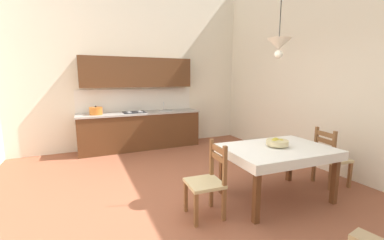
{
  "coord_description": "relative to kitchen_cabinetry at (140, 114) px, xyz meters",
  "views": [
    {
      "loc": [
        -1.26,
        -3.03,
        1.69
      ],
      "look_at": [
        0.3,
        0.45,
        1.06
      ],
      "focal_mm": 23.11,
      "sensor_mm": 36.0,
      "label": 1
    }
  ],
  "objects": [
    {
      "name": "ground_plane",
      "position": [
        -0.02,
        -2.94,
        -0.91
      ],
      "size": [
        6.25,
        7.03,
        0.1
      ],
      "primitive_type": "cube",
      "color": "#99563D"
    },
    {
      "name": "dining_chair_window_side",
      "position": [
        2.29,
        -3.42,
        -0.41
      ],
      "size": [
        0.48,
        0.48,
        0.93
      ],
      "color": "#D1BC89",
      "rests_on": "ground_plane"
    },
    {
      "name": "fruit_bowl",
      "position": [
        1.19,
        -3.39,
        -0.04
      ],
      "size": [
        0.3,
        0.3,
        0.12
      ],
      "color": "beige",
      "rests_on": "dining_table"
    },
    {
      "name": "kitchen_cabinetry",
      "position": [
        0.0,
        0.0,
        0.0
      ],
      "size": [
        2.89,
        0.63,
        2.2
      ],
      "color": "#56331C",
      "rests_on": "ground_plane"
    },
    {
      "name": "wall_right",
      "position": [
        2.87,
        -2.94,
        1.23
      ],
      "size": [
        0.12,
        7.03,
        4.17
      ],
      "primitive_type": "cube",
      "color": "silver",
      "rests_on": "ground_plane"
    },
    {
      "name": "pendant_lamp",
      "position": [
        1.19,
        -3.32,
        1.3
      ],
      "size": [
        0.32,
        0.32,
        0.8
      ],
      "color": "black"
    },
    {
      "name": "wall_back",
      "position": [
        -0.02,
        0.33,
        1.23
      ],
      "size": [
        6.25,
        0.12,
        4.17
      ],
      "primitive_type": "cube",
      "color": "silver",
      "rests_on": "ground_plane"
    },
    {
      "name": "dining_table",
      "position": [
        1.17,
        -3.42,
        -0.22
      ],
      "size": [
        1.51,
        1.09,
        0.75
      ],
      "color": "brown",
      "rests_on": "ground_plane"
    },
    {
      "name": "dining_chair_tv_side",
      "position": [
        0.07,
        -3.43,
        -0.41
      ],
      "size": [
        0.45,
        0.45,
        0.93
      ],
      "color": "#D1BC89",
      "rests_on": "ground_plane"
    }
  ]
}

